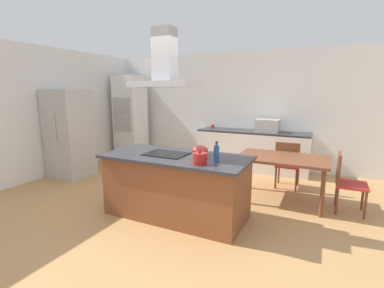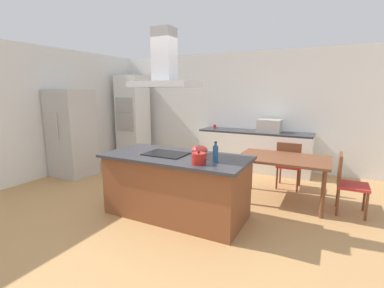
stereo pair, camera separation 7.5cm
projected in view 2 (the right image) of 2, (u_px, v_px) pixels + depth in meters
name	position (u px, v px, depth m)	size (l,w,h in m)	color
ground	(215.00, 184.00, 5.41)	(16.00, 16.00, 0.00)	tan
wall_back	(244.00, 110.00, 6.69)	(7.20, 0.10, 2.70)	white
wall_left	(66.00, 111.00, 6.27)	(0.10, 8.80, 2.70)	white
kitchen_island	(176.00, 185.00, 4.02)	(2.08, 0.98, 0.90)	brown
cooktop	(166.00, 154.00, 4.00)	(0.60, 0.44, 0.01)	black
tea_kettle	(199.00, 158.00, 3.45)	(0.23, 0.18, 0.17)	#B21E19
olive_oil_bottle	(215.00, 154.00, 3.51)	(0.07, 0.07, 0.27)	navy
mixing_bowl	(200.00, 150.00, 3.98)	(0.23, 0.23, 0.13)	red
back_counter	(254.00, 151.00, 6.36)	(2.50, 0.62, 0.90)	white
countertop_microwave	(269.00, 126.00, 6.11)	(0.50, 0.38, 0.28)	#B2AFAA
coffee_mug_red	(215.00, 126.00, 6.77)	(0.08, 0.08, 0.09)	red
wall_oven_stack	(133.00, 117.00, 7.50)	(0.70, 0.66, 2.20)	white
refrigerator	(72.00, 133.00, 5.88)	(0.80, 0.73, 1.82)	#B2AFAA
dining_table	(283.00, 162.00, 4.47)	(1.40, 0.90, 0.75)	brown
chair_facing_back_wall	(289.00, 162.00, 5.08)	(0.42, 0.42, 0.89)	red
chair_at_right_end	(347.00, 180.00, 4.09)	(0.42, 0.42, 0.89)	red
range_hood	(165.00, 68.00, 3.78)	(0.90, 0.55, 0.78)	#ADADB2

